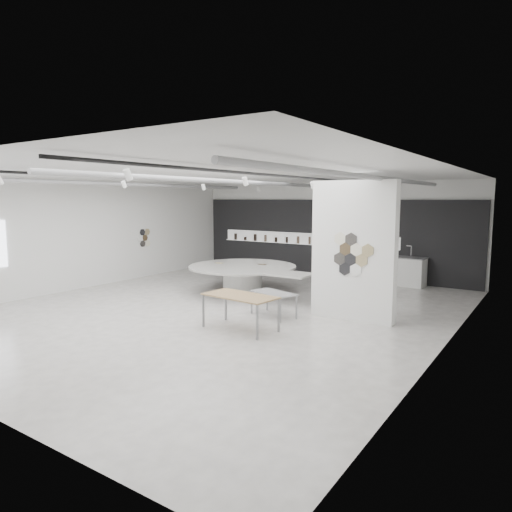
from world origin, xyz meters
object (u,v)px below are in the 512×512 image
Objects in this scene: partition_column at (353,251)px; sample_table_wood at (240,298)px; sample_table_stone at (274,294)px; display_island at (244,275)px; kitchen_counter at (400,271)px.

sample_table_wood is (-1.88, -2.38, -1.02)m from partition_column.
sample_table_wood is at bearing -90.57° from sample_table_stone.
sample_table_stone is (-1.87, -0.87, -1.20)m from partition_column.
sample_table_stone is at bearing -39.91° from display_island.
kitchen_counter is (-0.40, 5.54, -1.28)m from partition_column.
display_island is at bearing 164.05° from partition_column.
sample_table_stone is at bearing -99.46° from kitchen_counter.
display_island is 3.24m from sample_table_stone.
sample_table_wood is 1.00× the size of kitchen_counter.
sample_table_stone is (2.46, -2.11, -0.00)m from display_island.
display_island is 2.47× the size of sample_table_wood.
sample_table_wood reaches higher than sample_table_stone.
sample_table_wood is at bearing -55.21° from display_island.
sample_table_stone is 6.57m from kitchen_counter.
sample_table_stone is at bearing -154.97° from partition_column.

